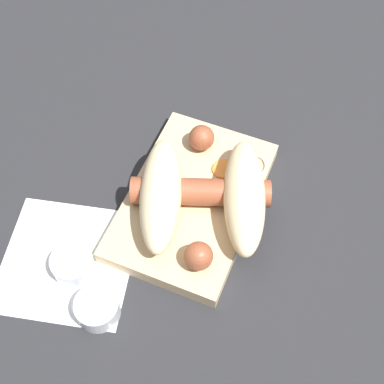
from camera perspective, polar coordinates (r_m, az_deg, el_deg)
The scene contains 8 objects.
ground_plane at distance 0.67m, azimuth 0.00°, elevation -1.44°, with size 3.00×3.00×0.00m, color #232326.
food_tray at distance 0.66m, azimuth 0.00°, elevation -0.96°, with size 0.23×0.15×0.02m.
bread_roll at distance 0.63m, azimuth 1.13°, elevation -0.34°, with size 0.20×0.19×0.05m.
sausage at distance 0.64m, azimuth 0.87°, elevation -0.08°, with size 0.19×0.17×0.03m.
pickled_veggies at distance 0.68m, azimuth 5.52°, elevation 2.68°, with size 0.07×0.07×0.00m.
napkin at distance 0.65m, azimuth -13.14°, elevation -7.12°, with size 0.18×0.18×0.00m.
condiment_cup_near at distance 0.64m, azimuth -12.56°, elevation -7.59°, with size 0.05×0.05×0.03m.
condiment_cup_far at distance 0.61m, azimuth -10.03°, elevation -12.16°, with size 0.05×0.05×0.03m.
Camera 1 is at (0.32, 0.13, 0.58)m, focal length 50.00 mm.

